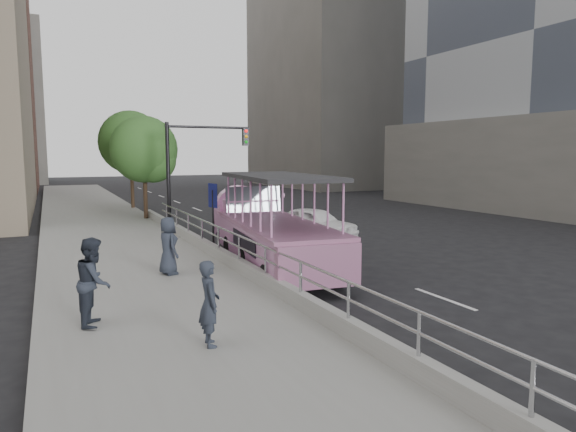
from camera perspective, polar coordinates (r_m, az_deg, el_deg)
name	(u,v)px	position (r m, az deg, el deg)	size (l,w,h in m)	color
ground	(368,285)	(14.84, 8.83, -7.61)	(160.00, 160.00, 0.00)	black
sidewalk	(113,241)	(22.30, -18.83, -2.64)	(5.50, 80.00, 0.30)	gray
kerb_wall	(240,265)	(15.09, -5.41, -5.44)	(0.24, 30.00, 0.36)	#ACACA7
guardrail	(239,243)	(14.97, -5.44, -2.95)	(0.07, 22.00, 0.71)	#AFAFB4
duck_boat	(267,231)	(17.19, -2.34, -1.68)	(3.28, 9.43, 3.07)	black
car	(314,223)	(22.67, 2.96, -0.77)	(1.62, 4.02, 1.37)	white
pedestrian_near	(209,303)	(9.29, -8.74, -9.56)	(0.56, 0.37, 1.54)	#282E3B
pedestrian_mid	(94,281)	(10.95, -20.77, -6.80)	(0.86, 0.67, 1.76)	#282E3B
pedestrian_far	(168,246)	(14.89, -13.18, -3.25)	(0.80, 0.52, 1.64)	#282E3B
parking_sign	(213,211)	(18.63, -8.32, 0.59)	(0.16, 0.59, 2.65)	black
traffic_signal	(193,158)	(25.21, -10.54, 6.31)	(4.20, 0.32, 5.20)	black
street_tree_near	(146,152)	(28.23, -15.49, 6.87)	(3.52, 3.52, 5.72)	#332017
street_tree_far	(133,145)	(34.19, -16.89, 7.59)	(3.97, 3.97, 6.45)	#332017
midrise_stone_a	(355,51)	(64.94, 7.43, 17.71)	(20.00, 20.00, 32.00)	gray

